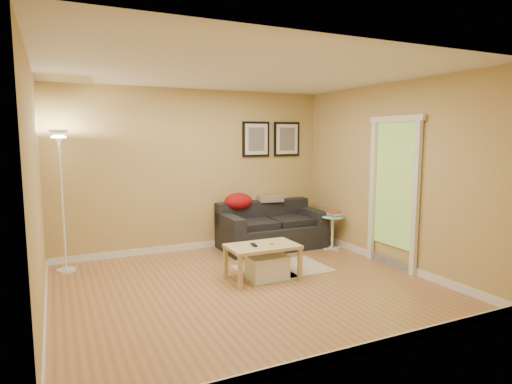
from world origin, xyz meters
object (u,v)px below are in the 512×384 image
sofa (272,225)px  floor_lamp (63,205)px  storage_bin (267,267)px  book_stack (334,214)px  side_table (332,233)px  coffee_table (262,262)px

sofa → floor_lamp: floor_lamp is taller
storage_bin → book_stack: (1.68, 0.90, 0.43)m
storage_bin → side_table: side_table is taller
side_table → floor_lamp: (-4.02, 0.57, 0.64)m
side_table → floor_lamp: size_ratio=0.28×
side_table → coffee_table: bearing=-153.0°
storage_bin → side_table: size_ratio=0.94×
side_table → book_stack: bearing=-13.5°
storage_bin → book_stack: bearing=28.3°
side_table → book_stack: size_ratio=2.16×
coffee_table → side_table: bearing=8.9°
side_table → book_stack: (0.01, -0.00, 0.32)m
side_table → storage_bin: bearing=-151.4°
side_table → floor_lamp: bearing=171.9°
coffee_table → storage_bin: coffee_table is taller
sofa → side_table: (0.86, -0.51, -0.10)m
book_stack → side_table: bearing=175.6°
sofa → storage_bin: size_ratio=3.28×
storage_bin → book_stack: size_ratio=2.03×
storage_bin → side_table: 1.89m
storage_bin → floor_lamp: 2.88m
floor_lamp → coffee_table: bearing=-31.9°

